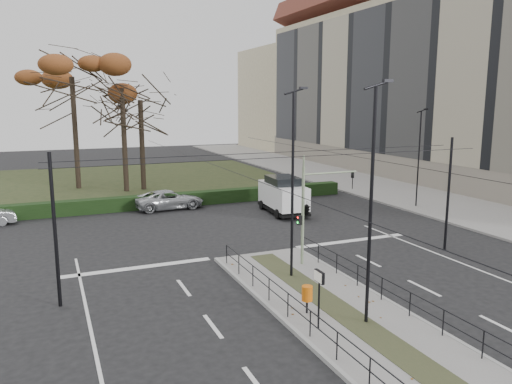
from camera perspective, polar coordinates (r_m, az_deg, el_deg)
ground at (r=21.68m, az=5.47°, el=-10.86°), size 140.00×140.00×0.00m
median_island at (r=19.66m, az=9.02°, el=-13.02°), size 4.40×15.00×0.14m
sidewalk_east at (r=49.06m, az=11.84°, el=1.02°), size 8.00×90.00×0.14m
park at (r=50.48m, az=-18.40°, el=0.94°), size 38.00×26.00×0.10m
hedge at (r=37.26m, az=-16.74°, el=-1.44°), size 38.00×1.00×1.00m
apartment_block at (r=56.25m, az=19.66°, el=12.37°), size 13.09×52.10×21.64m
median_railing at (r=19.24m, az=9.25°, el=-10.65°), size 4.14×13.24×0.92m
catenary at (r=22.10m, az=3.63°, el=-1.17°), size 20.00×34.00×6.00m
traffic_light at (r=23.69m, az=5.97°, el=-1.79°), size 3.18×1.82×4.68m
litter_bin at (r=18.71m, az=5.87°, el=-11.50°), size 0.40×0.40×1.03m
info_panel at (r=17.23m, az=7.23°, el=-10.32°), size 0.12×0.54×2.07m
streetlamp_median_near at (r=17.30m, az=13.05°, el=-1.32°), size 0.70×0.14×8.39m
streetlamp_median_far at (r=21.59m, az=4.24°, el=1.06°), size 0.69×0.14×8.28m
streetlamp_sidewalk at (r=38.49m, az=18.11°, el=3.80°), size 0.60×0.12×7.17m
parked_car_fourth at (r=37.25m, az=-9.87°, el=-0.85°), size 5.12×2.57×1.39m
white_van at (r=35.29m, az=3.12°, el=-0.25°), size 2.56×5.12×2.61m
rust_tree at (r=47.22m, az=-20.32°, el=12.24°), size 11.02×11.02×12.91m
bare_tree_center at (r=44.34m, az=-15.05°, el=10.55°), size 6.06×6.06×11.71m
bare_tree_near at (r=45.04m, az=-13.06°, el=9.47°), size 6.15×6.15×10.40m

